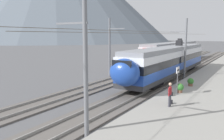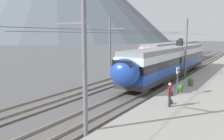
% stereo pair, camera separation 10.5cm
% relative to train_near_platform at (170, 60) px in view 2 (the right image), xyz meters
% --- Properties ---
extents(ground_plane, '(400.00, 400.00, 0.00)m').
position_rel_train_near_platform_xyz_m(ground_plane, '(-8.84, -1.31, -2.22)').
color(ground_plane, '#565659').
extents(platform_slab, '(120.00, 8.55, 0.35)m').
position_rel_train_near_platform_xyz_m(platform_slab, '(-8.84, -6.41, -2.05)').
color(platform_slab, gray).
rests_on(platform_slab, ground).
extents(track_near, '(120.00, 3.00, 0.28)m').
position_rel_train_near_platform_xyz_m(track_near, '(-8.84, 0.00, -2.15)').
color(track_near, '#5B5651').
rests_on(track_near, ground).
extents(track_far, '(120.00, 3.00, 0.28)m').
position_rel_train_near_platform_xyz_m(track_far, '(-8.84, 4.80, -2.15)').
color(track_far, '#5B5651').
rests_on(track_far, ground).
extents(train_near_platform, '(24.01, 2.86, 4.27)m').
position_rel_train_near_platform_xyz_m(train_near_platform, '(0.00, 0.00, 0.00)').
color(train_near_platform, '#2D2D30').
rests_on(train_near_platform, track_near).
extents(train_far_track, '(27.56, 3.01, 4.27)m').
position_rel_train_near_platform_xyz_m(train_far_track, '(16.93, 4.80, 0.01)').
color(train_far_track, '#2D2D30').
rests_on(train_far_track, track_far).
extents(catenary_mast_west, '(44.17, 2.00, 8.02)m').
position_rel_train_near_platform_xyz_m(catenary_mast_west, '(-18.40, -1.58, 1.94)').
color(catenary_mast_west, slate).
rests_on(catenary_mast_west, ground).
extents(catenary_mast_mid, '(44.17, 2.00, 7.18)m').
position_rel_train_near_platform_xyz_m(catenary_mast_mid, '(0.59, -1.57, 1.56)').
color(catenary_mast_mid, slate).
rests_on(catenary_mast_mid, ground).
extents(catenary_mast_far_side, '(44.17, 2.28, 7.30)m').
position_rel_train_near_platform_xyz_m(catenary_mast_far_side, '(-2.76, 6.62, 1.66)').
color(catenary_mast_far_side, slate).
rests_on(catenary_mast_far_side, ground).
extents(platform_sign, '(0.70, 0.08, 2.31)m').
position_rel_train_near_platform_xyz_m(platform_sign, '(-8.58, -3.51, -0.18)').
color(platform_sign, '#59595B').
rests_on(platform_sign, platform_slab).
extents(passenger_walking, '(0.53, 0.22, 1.69)m').
position_rel_train_near_platform_xyz_m(passenger_walking, '(-12.11, -4.03, -0.93)').
color(passenger_walking, '#383842').
rests_on(passenger_walking, platform_slab).
extents(handbag_beside_passenger, '(0.32, 0.18, 0.39)m').
position_rel_train_near_platform_xyz_m(handbag_beside_passenger, '(-11.41, -3.90, -1.74)').
color(handbag_beside_passenger, black).
rests_on(handbag_beside_passenger, platform_slab).
extents(handbag_near_sign, '(0.32, 0.18, 0.38)m').
position_rel_train_near_platform_xyz_m(handbag_near_sign, '(-9.13, -3.22, -1.74)').
color(handbag_near_sign, black).
rests_on(handbag_near_sign, platform_slab).
extents(potted_plant_platform_edge, '(0.64, 0.64, 0.80)m').
position_rel_train_near_platform_xyz_m(potted_plant_platform_edge, '(-7.78, -3.53, -1.43)').
color(potted_plant_platform_edge, brown).
rests_on(potted_plant_platform_edge, platform_slab).
extents(potted_plant_by_shelter, '(0.61, 0.61, 0.77)m').
position_rel_train_near_platform_xyz_m(potted_plant_by_shelter, '(-4.59, -3.67, -1.44)').
color(potted_plant_by_shelter, brown).
rests_on(potted_plant_by_shelter, platform_slab).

